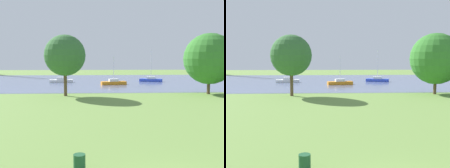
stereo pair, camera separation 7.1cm
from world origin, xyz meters
The scene contains 8 objects.
ground_plane centered at (0.00, 22.00, 0.00)m, with size 160.00×160.00×0.00m, color olive.
litter_bin centered at (-4.06, 2.67, 0.40)m, with size 0.56×0.56×0.80m, color #1E512D.
water_surface centered at (0.00, 50.00, 0.01)m, with size 140.00×40.00×0.02m, color slate.
sailboat_white centered at (-10.83, 47.19, 0.46)m, with size 4.93×2.00×7.00m.
sailboat_blue centered at (8.13, 48.28, 0.46)m, with size 5.03×2.90×6.86m.
sailboat_orange centered at (-0.22, 42.35, 0.45)m, with size 5.00×2.38×5.47m.
tree_west_near centered at (-7.63, 27.58, 5.50)m, with size 5.56×5.56×8.29m.
tree_mid_shore centered at (12.61, 28.48, 5.03)m, with size 7.25×7.25×8.66m.
Camera 2 is at (-3.09, -9.66, 5.30)m, focal length 43.84 mm.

